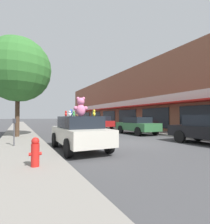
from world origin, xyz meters
TOP-DOWN VIEW (x-y plane):
  - ground_plane at (0.00, 0.00)m, footprint 260.00×260.00m
  - sidewalk_near at (-5.65, 0.00)m, footprint 2.30×90.00m
  - sidewalk_far at (5.65, 0.00)m, footprint 2.30×90.00m
  - storefront_row at (13.18, 13.03)m, footprint 14.09×40.60m
  - plush_art_car at (-3.33, -0.76)m, footprint 1.91×4.05m
  - teddy_bear_giant at (-3.19, -0.51)m, footprint 0.70×0.47m
  - teddy_bear_blue at (-3.53, -0.09)m, footprint 0.19×0.26m
  - teddy_bear_yellow at (-2.94, -1.53)m, footprint 0.19×0.20m
  - teddy_bear_red at (-3.96, -0.78)m, footprint 0.15×0.18m
  - teddy_bear_green at (-3.59, -0.73)m, footprint 0.16×0.15m
  - teddy_bear_white at (-3.84, -1.02)m, footprint 0.18×0.15m
  - teddy_bear_brown at (-3.13, 0.22)m, footprint 0.17×0.10m
  - teddy_bear_teal at (-2.71, -0.95)m, footprint 0.18×0.21m
  - parked_car_far_center at (3.41, 3.91)m, footprint 1.95×4.14m
  - parked_car_far_right at (3.41, 11.54)m, footprint 1.99×4.44m
  - street_tree at (-5.88, 5.02)m, footprint 4.45×4.45m
  - fire_hydrant at (-5.40, -3.26)m, footprint 0.33×0.22m
  - parking_meter at (-5.99, 0.80)m, footprint 0.14×0.10m

SIDE VIEW (x-z plane):
  - ground_plane at x=0.00m, z-range 0.00..0.00m
  - sidewalk_near at x=-5.65m, z-range 0.00..0.15m
  - sidewalk_far at x=5.65m, z-range 0.00..0.15m
  - fire_hydrant at x=-5.40m, z-range 0.15..0.94m
  - parked_car_far_center at x=3.41m, z-range 0.05..1.52m
  - plush_art_car at x=-3.33m, z-range 0.05..1.57m
  - parked_car_far_right at x=3.41m, z-range 0.07..1.65m
  - parking_meter at x=-5.99m, z-range 0.33..1.60m
  - teddy_bear_brown at x=-3.13m, z-range 1.51..1.74m
  - teddy_bear_green at x=-3.59m, z-range 1.51..1.74m
  - teddy_bear_red at x=-3.96m, z-range 1.51..1.76m
  - teddy_bear_white at x=-3.84m, z-range 1.51..1.76m
  - teddy_bear_teal at x=-2.71m, z-range 1.51..1.80m
  - teddy_bear_yellow at x=-2.94m, z-range 1.51..1.80m
  - teddy_bear_blue at x=-3.53m, z-range 1.51..1.85m
  - teddy_bear_giant at x=-3.19m, z-range 1.50..2.42m
  - storefront_row at x=13.18m, z-range 0.00..7.69m
  - street_tree at x=-5.88m, z-range 1.34..8.18m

